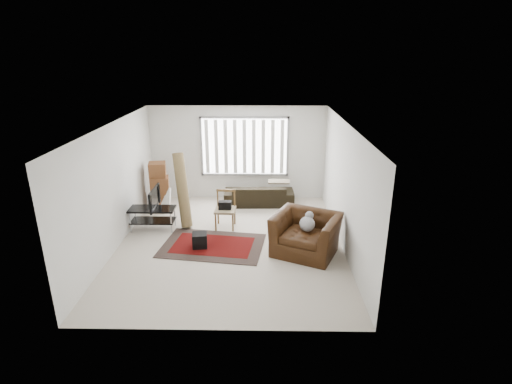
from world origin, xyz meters
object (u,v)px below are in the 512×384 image
moving_boxes (159,188)px  armchair (306,231)px  sofa (259,192)px  side_chair (225,208)px  tv_stand (152,214)px

moving_boxes → armchair: 4.46m
sofa → side_chair: (-0.81, -1.58, 0.13)m
armchair → sofa: bearing=134.6°
side_chair → moving_boxes: bearing=151.0°
armchair → tv_stand: bearing=-172.7°
moving_boxes → side_chair: moving_boxes is taller
moving_boxes → sofa: size_ratio=0.67×
moving_boxes → sofa: bearing=8.9°
sofa → armchair: size_ratio=1.15×
sofa → armchair: bearing=108.4°
side_chair → armchair: 2.24m
tv_stand → armchair: 3.78m
moving_boxes → armchair: size_ratio=0.78×
moving_boxes → tv_stand: bearing=-84.2°
tv_stand → armchair: (3.61, -1.13, 0.10)m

